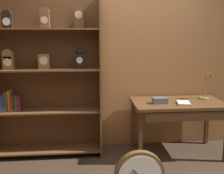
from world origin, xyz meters
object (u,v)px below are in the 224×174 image
Objects in this scene: bookshelf at (44,79)px; workbench at (179,108)px; desk_lamp at (208,83)px; toolbox_small at (160,101)px; open_repair_manual at (183,103)px.

bookshelf is 1.90m from workbench.
desk_lamp is (2.30, -0.05, -0.08)m from bookshelf.
bookshelf reaches higher than toolbox_small.
toolbox_small is (-0.28, -0.05, 0.13)m from workbench.
toolbox_small is 0.89× the size of open_repair_manual.
workbench is 6.44× the size of toolbox_small.
bookshelf is at bearing 172.06° from toolbox_small.
bookshelf is at bearing -176.91° from open_repair_manual.
open_repair_manual is (0.03, -0.10, 0.10)m from workbench.
toolbox_small is (1.56, -0.22, -0.29)m from bookshelf.
toolbox_small reaches higher than open_repair_manual.
desk_lamp is at bearing -1.34° from bookshelf.
workbench is 0.14m from open_repair_manual.
desk_lamp is (0.46, 0.12, 0.33)m from workbench.
workbench is 0.32m from toolbox_small.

